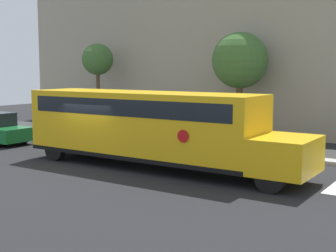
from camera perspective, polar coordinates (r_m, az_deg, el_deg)
The scene contains 6 objects.
ground_plane at distance 19.64m, azimuth -8.52°, elevation -4.58°, with size 60.00×60.00×0.00m, color black.
sidewalk_strip at distance 24.75m, azimuth 1.62°, elevation -1.95°, with size 44.00×3.00×0.15m.
building_backdrop at distance 30.19m, azimuth 8.29°, elevation 8.98°, with size 32.00×4.00×10.03m.
school_bus at distance 18.47m, azimuth -2.29°, elevation 0.21°, with size 11.93×2.57×3.00m.
tree_near_sidewalk at distance 31.63m, azimuth -8.57°, elevation 7.93°, with size 2.08×2.08×5.60m.
tree_far_sidewalk at distance 26.11m, azimuth 8.77°, elevation 7.83°, with size 3.08×3.08×5.92m.
Camera 1 is at (12.96, -14.24, 3.88)m, focal length 50.00 mm.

